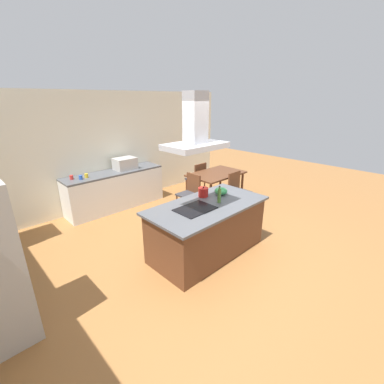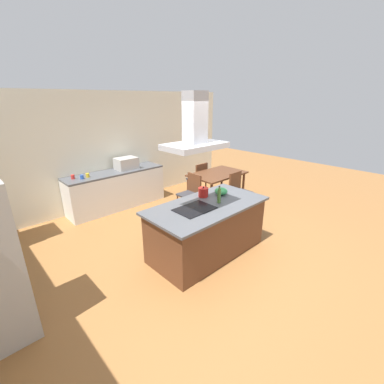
% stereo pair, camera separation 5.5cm
% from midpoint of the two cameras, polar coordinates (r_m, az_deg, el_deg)
% --- Properties ---
extents(ground, '(16.00, 16.00, 0.00)m').
position_cam_midpoint_polar(ground, '(5.66, -8.34, -6.85)').
color(ground, '#936033').
extents(wall_back, '(7.20, 0.10, 2.70)m').
position_cam_midpoint_polar(wall_back, '(6.67, -17.97, 8.83)').
color(wall_back, silver).
rests_on(wall_back, ground).
extents(kitchen_island, '(2.05, 1.05, 0.90)m').
position_cam_midpoint_polar(kitchen_island, '(4.44, 3.01, -8.01)').
color(kitchen_island, '#59331E').
rests_on(kitchen_island, ground).
extents(cooktop, '(0.60, 0.44, 0.01)m').
position_cam_midpoint_polar(cooktop, '(4.05, 0.30, -3.73)').
color(cooktop, black).
rests_on(cooktop, kitchen_island).
extents(tea_kettle, '(0.23, 0.18, 0.19)m').
position_cam_midpoint_polar(tea_kettle, '(4.55, 2.16, -0.02)').
color(tea_kettle, '#B21E19').
rests_on(tea_kettle, kitchen_island).
extents(olive_oil_bottle, '(0.06, 0.06, 0.29)m').
position_cam_midpoint_polar(olive_oil_bottle, '(4.28, 5.66, -0.79)').
color(olive_oil_bottle, '#47722D').
rests_on(olive_oil_bottle, kitchen_island).
extents(mixing_bowl, '(0.23, 0.23, 0.13)m').
position_cam_midpoint_polar(mixing_bowl, '(4.67, 6.06, 0.21)').
color(mixing_bowl, '#33934C').
rests_on(mixing_bowl, kitchen_island).
extents(back_counter, '(2.35, 0.62, 0.90)m').
position_cam_midpoint_polar(back_counter, '(6.52, -16.69, 0.49)').
color(back_counter, silver).
rests_on(back_counter, ground).
extents(countertop_microwave, '(0.50, 0.38, 0.28)m').
position_cam_midpoint_polar(countertop_microwave, '(6.50, -14.76, 6.06)').
color(countertop_microwave, '#B2AFAA').
rests_on(countertop_microwave, back_counter).
extents(coffee_mug_red, '(0.08, 0.08, 0.09)m').
position_cam_midpoint_polar(coffee_mug_red, '(6.09, -25.24, 2.94)').
color(coffee_mug_red, red).
rests_on(coffee_mug_red, back_counter).
extents(coffee_mug_blue, '(0.08, 0.08, 0.09)m').
position_cam_midpoint_polar(coffee_mug_blue, '(6.01, -23.55, 2.97)').
color(coffee_mug_blue, '#2D56B2').
rests_on(coffee_mug_blue, back_counter).
extents(coffee_mug_yellow, '(0.08, 0.08, 0.09)m').
position_cam_midpoint_polar(coffee_mug_yellow, '(6.09, -22.49, 3.34)').
color(coffee_mug_yellow, gold).
rests_on(coffee_mug_yellow, back_counter).
extents(dining_table, '(1.40, 0.90, 0.75)m').
position_cam_midpoint_polar(dining_table, '(6.59, 5.14, 3.48)').
color(dining_table, '#59331E').
rests_on(dining_table, ground).
extents(chair_facing_island, '(0.42, 0.42, 0.89)m').
position_cam_midpoint_polar(chair_facing_island, '(6.25, 9.70, 0.81)').
color(chair_facing_island, '#333338').
rests_on(chair_facing_island, ground).
extents(chair_facing_back_wall, '(0.42, 0.42, 0.89)m').
position_cam_midpoint_polar(chair_facing_back_wall, '(7.07, 1.02, 3.37)').
color(chair_facing_back_wall, '#333338').
rests_on(chair_facing_back_wall, ground).
extents(chair_at_left_end, '(0.42, 0.42, 0.89)m').
position_cam_midpoint_polar(chair_at_left_end, '(6.01, -0.63, 0.31)').
color(chair_at_left_end, '#333338').
rests_on(chair_at_left_end, ground).
extents(range_hood, '(0.90, 0.55, 0.78)m').
position_cam_midpoint_polar(range_hood, '(3.73, 0.33, 13.31)').
color(range_hood, '#ADADB2').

